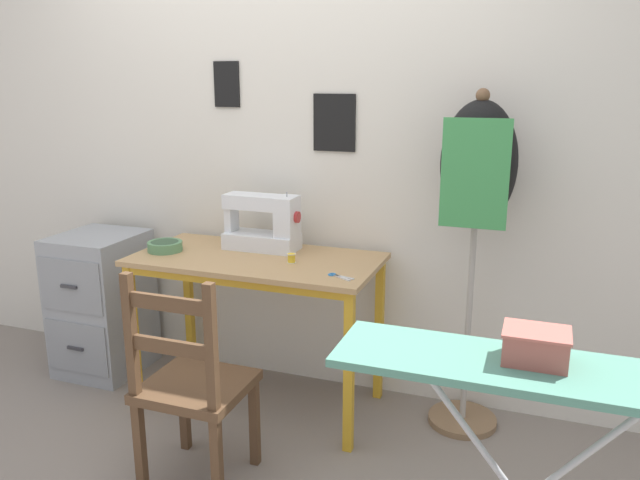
# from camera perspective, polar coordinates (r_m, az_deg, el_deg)

# --- Properties ---
(ground_plane) EXTENTS (14.00, 14.00, 0.00)m
(ground_plane) POSITION_cam_1_polar(r_m,az_deg,el_deg) (3.06, -7.95, -16.90)
(ground_plane) COLOR gray
(wall_back) EXTENTS (10.00, 0.06, 2.55)m
(wall_back) POSITION_cam_1_polar(r_m,az_deg,el_deg) (3.22, -3.29, 8.91)
(wall_back) COLOR silver
(wall_back) RESTS_ON ground_plane
(sewing_table) EXTENTS (1.18, 0.59, 0.76)m
(sewing_table) POSITION_cam_1_polar(r_m,az_deg,el_deg) (3.01, -5.92, -3.30)
(sewing_table) COLOR tan
(sewing_table) RESTS_ON ground_plane
(sewing_machine) EXTENTS (0.38, 0.17, 0.30)m
(sewing_machine) POSITION_cam_1_polar(r_m,az_deg,el_deg) (3.09, -5.02, 1.46)
(sewing_machine) COLOR white
(sewing_machine) RESTS_ON sewing_table
(fabric_bowl) EXTENTS (0.17, 0.17, 0.05)m
(fabric_bowl) POSITION_cam_1_polar(r_m,az_deg,el_deg) (3.16, -13.99, -0.54)
(fabric_bowl) COLOR #56895B
(fabric_bowl) RESTS_ON sewing_table
(scissors) EXTENTS (0.13, 0.08, 0.01)m
(scissors) POSITION_cam_1_polar(r_m,az_deg,el_deg) (2.69, 1.54, -3.29)
(scissors) COLOR silver
(scissors) RESTS_ON sewing_table
(thread_spool_near_machine) EXTENTS (0.04, 0.04, 0.04)m
(thread_spool_near_machine) POSITION_cam_1_polar(r_m,az_deg,el_deg) (2.88, -2.63, -1.67)
(thread_spool_near_machine) COLOR yellow
(thread_spool_near_machine) RESTS_ON sewing_table
(wooden_chair) EXTENTS (0.40, 0.38, 0.91)m
(wooden_chair) POSITION_cam_1_polar(r_m,az_deg,el_deg) (2.55, -11.60, -13.01)
(wooden_chair) COLOR #513823
(wooden_chair) RESTS_ON ground_plane
(filing_cabinet) EXTENTS (0.42, 0.47, 0.78)m
(filing_cabinet) POSITION_cam_1_polar(r_m,az_deg,el_deg) (3.66, -19.30, -5.47)
(filing_cabinet) COLOR #93999E
(filing_cabinet) RESTS_ON ground_plane
(dress_form) EXTENTS (0.33, 0.32, 1.55)m
(dress_form) POSITION_cam_1_polar(r_m,az_deg,el_deg) (2.78, 14.17, 4.88)
(dress_form) COLOR #846647
(dress_form) RESTS_ON ground_plane
(ironing_board) EXTENTS (1.09, 0.30, 0.84)m
(ironing_board) POSITION_cam_1_polar(r_m,az_deg,el_deg) (1.84, 18.80, -12.30)
(ironing_board) COLOR #518E7A
(ironing_board) RESTS_ON ground_plane
(storage_box) EXTENTS (0.18, 0.14, 0.09)m
(storage_box) POSITION_cam_1_polar(r_m,az_deg,el_deg) (1.83, 19.12, -9.13)
(storage_box) COLOR #AD564C
(storage_box) RESTS_ON ironing_board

